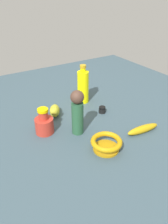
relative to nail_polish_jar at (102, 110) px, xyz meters
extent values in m
plane|color=#384C56|center=(-0.16, -0.05, -0.02)|extent=(2.00, 2.00, 0.00)
cylinder|color=black|center=(0.00, 0.00, -0.01)|extent=(0.04, 0.04, 0.02)
cylinder|color=gold|center=(0.00, 0.00, 0.00)|extent=(0.03, 0.03, 0.00)
cylinder|color=black|center=(0.00, 0.00, 0.01)|extent=(0.04, 0.04, 0.01)
cylinder|color=#F9EE09|center=(-0.02, 0.18, 0.08)|extent=(0.07, 0.07, 0.21)
cylinder|color=#F9EE09|center=(-0.02, 0.18, 0.20)|extent=(0.03, 0.03, 0.03)
cylinder|color=gold|center=(-0.02, 0.18, 0.22)|extent=(0.04, 0.04, 0.02)
cylinder|color=#B4820F|center=(-0.18, -0.28, -0.01)|extent=(0.12, 0.12, 0.01)
torus|color=#BC890D|center=(-0.18, -0.28, 0.03)|extent=(0.15, 0.15, 0.02)
cylinder|color=#B83224|center=(-0.37, -0.01, 0.02)|extent=(0.10, 0.10, 0.08)
cylinder|color=#B83224|center=(-0.37, -0.01, 0.08)|extent=(0.05, 0.05, 0.04)
cylinder|color=yellow|center=(-0.37, -0.01, 0.11)|extent=(0.05, 0.05, 0.01)
ellipsoid|color=gold|center=(-0.25, 0.13, 0.01)|extent=(0.11, 0.13, 0.05)
sphere|color=gold|center=(-0.28, 0.08, 0.03)|extent=(0.05, 0.05, 0.05)
cone|color=gold|center=(-0.26, 0.08, 0.05)|extent=(0.02, 0.02, 0.02)
cone|color=gold|center=(-0.29, 0.09, 0.05)|extent=(0.02, 0.02, 0.02)
ellipsoid|color=gold|center=(-0.23, 0.18, 0.00)|extent=(0.04, 0.06, 0.02)
cylinder|color=#265637|center=(-0.23, -0.10, 0.07)|extent=(0.08, 0.08, 0.17)
sphere|color=#4C3327|center=(-0.23, -0.10, 0.19)|extent=(0.07, 0.07, 0.07)
ellipsoid|color=#BF9311|center=(0.06, -0.28, 0.00)|extent=(0.19, 0.06, 0.04)
camera|label=1|loc=(-0.68, -0.89, 0.65)|focal=34.59mm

